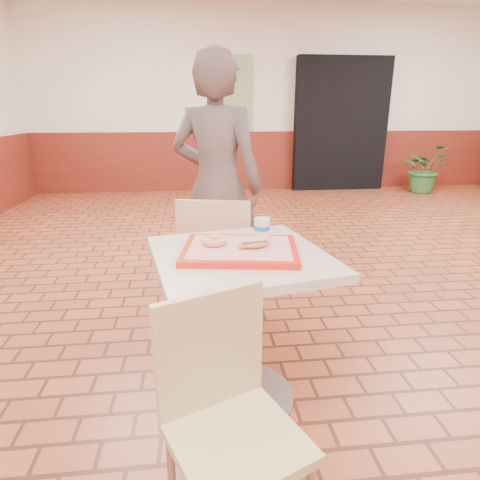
{
  "coord_description": "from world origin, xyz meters",
  "views": [
    {
      "loc": [
        -1.31,
        -2.05,
        1.35
      ],
      "look_at": [
        -1.13,
        -0.43,
        0.82
      ],
      "focal_mm": 30.0,
      "sensor_mm": 36.0,
      "label": 1
    }
  ],
  "objects": [
    {
      "name": "room_shell",
      "position": [
        0.0,
        0.0,
        1.5
      ],
      "size": [
        8.01,
        10.01,
        3.01
      ],
      "color": "brown",
      "rests_on": "ground"
    },
    {
      "name": "wainscot_band",
      "position": [
        0.0,
        0.0,
        0.5
      ],
      "size": [
        8.0,
        10.0,
        1.0
      ],
      "color": "maroon",
      "rests_on": "ground"
    },
    {
      "name": "corridor_doorway",
      "position": [
        1.2,
        4.88,
        1.1
      ],
      "size": [
        1.6,
        0.22,
        2.2
      ],
      "primitive_type": "cube",
      "color": "black",
      "rests_on": "ground"
    },
    {
      "name": "promo_poster",
      "position": [
        -0.6,
        4.94,
        1.6
      ],
      "size": [
        0.5,
        0.03,
        1.2
      ],
      "primitive_type": "cube",
      "color": "gray",
      "rests_on": "wainscot_band"
    },
    {
      "name": "main_table",
      "position": [
        -1.13,
        -0.43,
        0.51
      ],
      "size": [
        0.72,
        0.72,
        0.76
      ],
      "rotation": [
        0.0,
        0.0,
        0.2
      ],
      "color": "#C2B49C",
      "rests_on": "ground"
    },
    {
      "name": "chair_main_front",
      "position": [
        -1.24,
        -1.02,
        0.46
      ],
      "size": [
        0.5,
        0.5,
        0.82
      ],
      "rotation": [
        0.0,
        0.0,
        0.41
      ],
      "color": "tan",
      "rests_on": "ground"
    },
    {
      "name": "chair_main_back",
      "position": [
        -1.2,
        0.18,
        0.5
      ],
      "size": [
        0.49,
        0.49,
        0.89
      ],
      "rotation": [
        0.0,
        0.0,
        2.93
      ],
      "color": "tan",
      "rests_on": "ground"
    },
    {
      "name": "customer",
      "position": [
        -1.17,
        0.62,
        0.86
      ],
      "size": [
        0.74,
        0.62,
        1.72
      ],
      "primitive_type": "imported",
      "rotation": [
        0.0,
        0.0,
        2.74
      ],
      "color": "brown",
      "rests_on": "ground"
    },
    {
      "name": "serving_tray",
      "position": [
        -1.13,
        -0.43,
        0.78
      ],
      "size": [
        0.49,
        0.38,
        0.03
      ],
      "rotation": [
        0.0,
        0.0,
        -0.15
      ],
      "color": "red",
      "rests_on": "main_table"
    },
    {
      "name": "ring_donut",
      "position": [
        -1.24,
        -0.39,
        0.81
      ],
      "size": [
        0.13,
        0.13,
        0.03
      ],
      "primitive_type": "torus",
      "rotation": [
        0.0,
        0.0,
        -0.15
      ],
      "color": "#E68553",
      "rests_on": "serving_tray"
    },
    {
      "name": "long_john_donut",
      "position": [
        -1.08,
        -0.45,
        0.81
      ],
      "size": [
        0.14,
        0.09,
        0.04
      ],
      "rotation": [
        0.0,
        0.0,
        0.19
      ],
      "color": "#C97D3A",
      "rests_on": "serving_tray"
    },
    {
      "name": "paper_cup",
      "position": [
        -1.02,
        -0.32,
        0.84
      ],
      "size": [
        0.07,
        0.07,
        0.09
      ],
      "rotation": [
        0.0,
        0.0,
        -0.05
      ],
      "color": "silver",
      "rests_on": "serving_tray"
    },
    {
      "name": "potted_plant",
      "position": [
        2.55,
        4.4,
        0.4
      ],
      "size": [
        0.9,
        0.84,
        0.81
      ],
      "primitive_type": "imported",
      "rotation": [
        0.0,
        0.0,
        0.34
      ],
      "color": "#2B6C30",
      "rests_on": "ground"
    }
  ]
}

